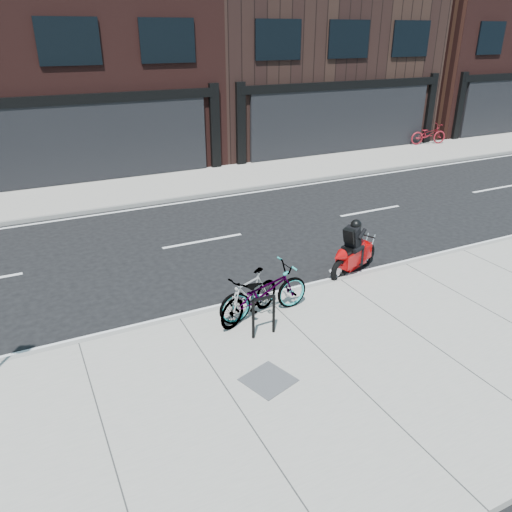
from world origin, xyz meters
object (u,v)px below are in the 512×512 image
bicycle_rear (250,296)px  utility_grate (268,380)px  motorcycle (356,250)px  bike_rack (264,313)px  bicycle_front (264,292)px  bicycle_far (428,134)px

bicycle_rear → utility_grate: (-0.59, -1.96, -0.50)m
bicycle_rear → motorcycle: size_ratio=0.93×
bicycle_rear → utility_grate: bicycle_rear is taller
bike_rack → bicycle_front: (0.35, 0.69, 0.04)m
bike_rack → bicycle_rear: size_ratio=0.49×
bicycle_rear → bicycle_far: size_ratio=0.87×
bicycle_rear → bicycle_far: bicycle_far is taller
motorcycle → bicycle_far: (12.41, 10.56, 0.06)m
bicycle_rear → motorcycle: (3.41, 1.04, -0.06)m
motorcycle → utility_grate: motorcycle is taller
bicycle_front → bicycle_far: 19.36m
motorcycle → utility_grate: bearing=-165.2°
bicycle_front → utility_grate: size_ratio=2.73×
bicycle_far → utility_grate: bicycle_far is taller
utility_grate → bicycle_front: bearing=65.2°
bike_rack → motorcycle: motorcycle is taller
bike_rack → bicycle_front: bicycle_front is taller
bicycle_front → bicycle_rear: size_ratio=1.20×
bicycle_front → motorcycle: motorcycle is taller
bicycle_front → utility_grate: bearing=151.4°
bike_rack → bicycle_far: size_ratio=0.43×
motorcycle → utility_grate: (-4.00, -3.00, -0.45)m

